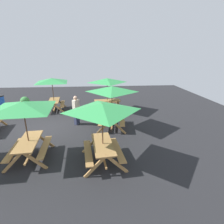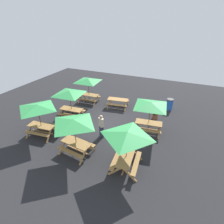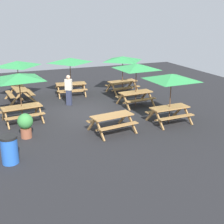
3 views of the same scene
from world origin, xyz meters
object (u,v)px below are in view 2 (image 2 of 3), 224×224
object	(u,v)px
trash_bin_blue	(169,104)
potted_plant_0	(156,112)
picnic_table_2	(74,124)
picnic_table_0	(118,101)
picnic_table_1	(70,94)
picnic_table_3	(127,137)
picnic_table_4	(88,82)
picnic_table_5	(151,106)
person_standing	(101,126)
picnic_table_6	(38,109)

from	to	relation	value
trash_bin_blue	potted_plant_0	bearing A→B (deg)	-111.09
picnic_table_2	picnic_table_0	bearing A→B (deg)	97.20
picnic_table_1	picnic_table_3	size ratio (longest dim) A/B	1.21
picnic_table_4	picnic_table_3	bearing A→B (deg)	-50.11
picnic_table_5	picnic_table_2	bearing A→B (deg)	-138.53
picnic_table_1	picnic_table_5	world-z (taller)	same
picnic_table_0	trash_bin_blue	size ratio (longest dim) A/B	2.01
trash_bin_blue	picnic_table_2	bearing A→B (deg)	-118.27
picnic_table_5	person_standing	size ratio (longest dim) A/B	1.68
picnic_table_1	picnic_table_4	size ratio (longest dim) A/B	1.00
picnic_table_5	potted_plant_0	bearing A→B (deg)	80.02
picnic_table_0	picnic_table_2	distance (m)	6.74
picnic_table_1	picnic_table_6	bearing A→B (deg)	-103.69
picnic_table_0	picnic_table_6	bearing A→B (deg)	-125.90
picnic_table_6	picnic_table_2	bearing A→B (deg)	-16.99
picnic_table_6	person_standing	distance (m)	4.20
person_standing	trash_bin_blue	bearing A→B (deg)	94.76
picnic_table_2	picnic_table_6	size ratio (longest dim) A/B	1.00
picnic_table_1	person_standing	xyz separation A→B (m)	(3.35, -1.43, -1.10)
picnic_table_5	picnic_table_6	world-z (taller)	same
picnic_table_4	potted_plant_0	xyz separation A→B (m)	(6.37, -0.66, -1.40)
picnic_table_3	picnic_table_4	distance (m)	8.77
picnic_table_2	picnic_table_4	xyz separation A→B (m)	(-2.91, 6.51, 0.00)
potted_plant_0	picnic_table_2	bearing A→B (deg)	-120.63
picnic_table_1	potted_plant_0	distance (m)	6.78
picnic_table_1	picnic_table_5	xyz separation A→B (m)	(6.08, 0.42, 0.00)
picnic_table_1	picnic_table_2	distance (m)	4.35
picnic_table_5	person_standing	distance (m)	3.47
picnic_table_0	picnic_table_1	size ratio (longest dim) A/B	0.70
picnic_table_3	picnic_table_5	xyz separation A→B (m)	(0.32, 3.76, 0.00)
picnic_table_6	potted_plant_0	world-z (taller)	picnic_table_6
picnic_table_2	picnic_table_3	bearing A→B (deg)	8.30
trash_bin_blue	picnic_table_4	bearing A→B (deg)	-168.81
picnic_table_5	potted_plant_0	size ratio (longest dim) A/B	2.72
person_standing	picnic_table_1	bearing A→B (deg)	-166.96
picnic_table_0	picnic_table_3	xyz separation A→B (m)	(3.06, -6.51, 1.43)
potted_plant_0	picnic_table_1	bearing A→B (deg)	-158.46
picnic_table_2	person_standing	xyz separation A→B (m)	(0.64, 1.98, -1.10)
picnic_table_2	picnic_table_5	bearing A→B (deg)	55.68
picnic_table_0	picnic_table_2	world-z (taller)	picnic_table_2
picnic_table_2	trash_bin_blue	size ratio (longest dim) A/B	2.38
picnic_table_3	person_standing	size ratio (longest dim) A/B	1.40
picnic_table_0	picnic_table_3	bearing A→B (deg)	-72.95
picnic_table_5	picnic_table_1	bearing A→B (deg)	176.74
person_standing	picnic_table_5	bearing A→B (deg)	70.30
picnic_table_0	picnic_table_2	xyz separation A→B (m)	(0.03, -6.58, 1.43)
picnic_table_4	picnic_table_0	bearing A→B (deg)	-1.34
potted_plant_0	picnic_table_4	bearing A→B (deg)	174.04
picnic_table_3	picnic_table_5	bearing A→B (deg)	-10.20
picnic_table_2	person_standing	bearing A→B (deg)	79.01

